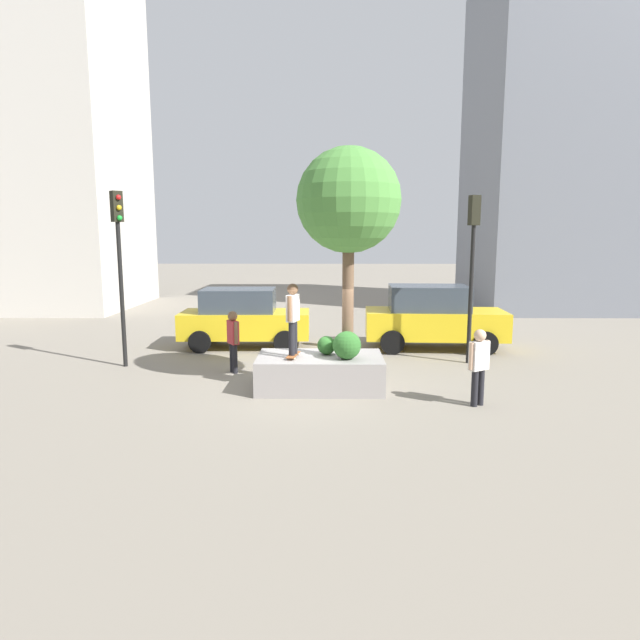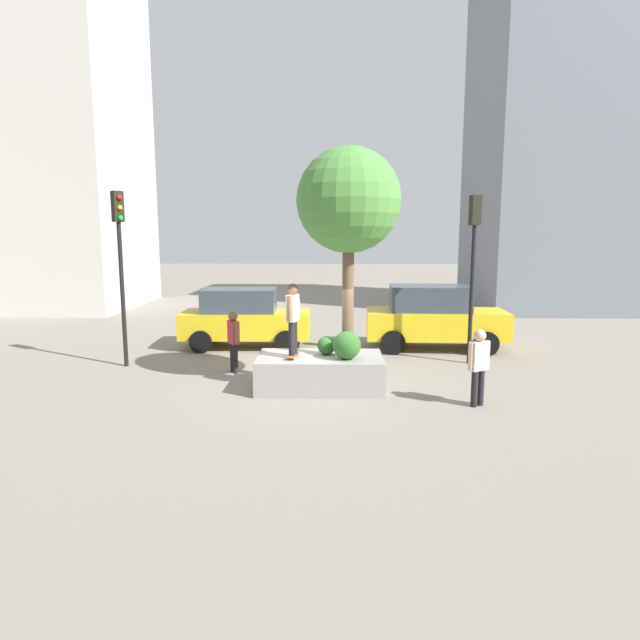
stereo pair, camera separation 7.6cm
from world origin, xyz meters
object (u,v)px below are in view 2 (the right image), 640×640
planter_ledge (320,372)px  sedan_parked (244,318)px  taxi_cab (434,317)px  bystander_watching (233,337)px  plaza_tree (349,202)px  traffic_light_median (120,250)px  traffic_light_corner (473,251)px  pedestrian_crossing (479,362)px  skateboarder (293,314)px  skateboard (293,355)px

planter_ledge → sedan_parked: sedan_parked is taller
taxi_cab → bystander_watching: taxi_cab is taller
planter_ledge → plaza_tree: 4.20m
taxi_cab → traffic_light_median: (-9.41, -2.60, 2.29)m
traffic_light_corner → pedestrian_crossing: 4.81m
skateboarder → taxi_cab: size_ratio=0.37×
traffic_light_corner → bystander_watching: 7.31m
planter_ledge → taxi_cab: bearing=52.4°
sedan_parked → bystander_watching: 3.45m
traffic_light_corner → traffic_light_median: size_ratio=0.98×
taxi_cab → bystander_watching: 6.95m
bystander_watching → traffic_light_median: bearing=168.4°
planter_ledge → traffic_light_corner: 5.96m
skateboard → plaza_tree: bearing=4.6°
skateboarder → sedan_parked: 5.59m
planter_ledge → traffic_light_median: size_ratio=0.62×
plaza_tree → traffic_light_corner: size_ratio=1.02×
plaza_tree → pedestrian_crossing: plaza_tree is taller
planter_ledge → pedestrian_crossing: size_ratio=1.78×
skateboarder → traffic_light_corner: traffic_light_corner is taller
plaza_tree → sedan_parked: (-3.34, 5.04, -3.54)m
sedan_parked → pedestrian_crossing: bearing=-45.6°
taxi_cab → sedan_parked: bearing=178.5°
taxi_cab → traffic_light_median: size_ratio=0.94×
skateboard → traffic_light_median: (-5.04, 2.37, 2.50)m
planter_ledge → pedestrian_crossing: (3.54, -1.35, 0.59)m
skateboard → skateboarder: size_ratio=0.47×
planter_ledge → pedestrian_crossing: bearing=-20.8°
taxi_cab → pedestrian_crossing: size_ratio=2.69×
planter_ledge → skateboarder: 1.63m
planter_ledge → bystander_watching: 2.93m
skateboarder → traffic_light_corner: (5.05, 2.94, 1.42)m
traffic_light_corner → pedestrian_crossing: (-0.85, -4.13, -2.32)m
sedan_parked → bystander_watching: sedan_parked is taller
planter_ledge → skateboarder: size_ratio=1.78×
sedan_parked → traffic_light_corner: size_ratio=0.89×
planter_ledge → traffic_light_corner: (4.39, 2.78, 2.91)m
bystander_watching → pedestrian_crossing: bearing=-25.9°
planter_ledge → taxi_cab: (3.71, 4.82, 0.67)m
taxi_cab → plaza_tree: bearing=-121.9°
sedan_parked → traffic_light_corner: 7.74m
traffic_light_median → pedestrian_crossing: 10.18m
skateboard → skateboarder: (0.00, 0.00, 1.02)m
skateboard → sedan_parked: 5.52m
traffic_light_corner → sedan_parked: bearing=162.6°
skateboard → bystander_watching: 2.46m
skateboarder → bystander_watching: 2.62m
traffic_light_corner → plaza_tree: bearing=-142.7°
planter_ledge → traffic_light_corner: size_ratio=0.63×
skateboard → traffic_light_median: size_ratio=0.16×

